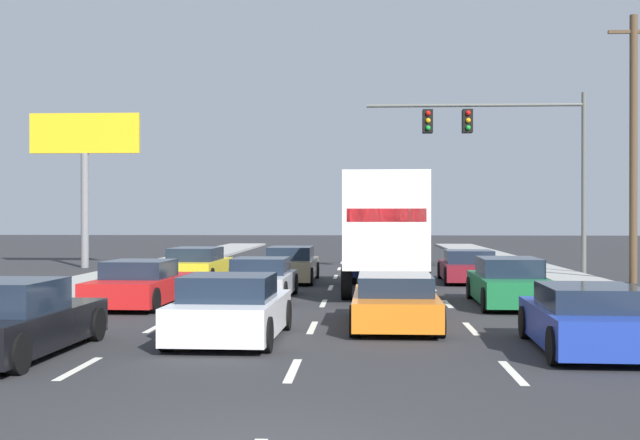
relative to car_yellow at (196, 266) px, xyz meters
The scene contains 18 objects.
ground_plane 5.94m from the car_yellow, 32.93° to the left, with size 140.00×140.00×0.00m, color #2B2B2D.
sidewalk_right 13.50m from the car_yellow, ahead, with size 2.92×80.00×0.14m, color #9E9E99.
sidewalk_left 3.92m from the car_yellow, 152.63° to the right, with size 2.92×80.00×0.14m, color #9E9E99.
lane_markings 5.02m from the car_yellow, ahead, with size 6.94×57.00×0.01m.
car_yellow is the anchor object (origin of this frame).
car_red 7.81m from the car_yellow, 89.58° to the right, with size 2.08×4.70×1.22m.
car_black 15.90m from the car_yellow, 89.96° to the right, with size 1.98×4.58×1.33m.
car_tan 3.43m from the car_yellow, ahead, with size 1.91×4.55×1.29m.
car_silver 6.61m from the car_yellow, 62.28° to the right, with size 1.91×4.23×1.19m.
car_white 14.36m from the car_yellow, 75.93° to the right, with size 2.06×4.08×1.29m.
box_truck 7.98m from the car_yellow, 30.68° to the right, with size 2.66×8.23×3.65m.
car_orange 13.47m from the car_yellow, 59.89° to the right, with size 1.94×4.70×1.14m.
car_maroon 9.89m from the car_yellow, ahead, with size 2.05×4.36×1.17m.
car_green 12.38m from the car_yellow, 36.35° to the right, with size 1.93×4.64×1.29m.
car_blue 18.01m from the car_yellow, 56.08° to the right, with size 2.03×4.15×1.19m.
traffic_signal_mast 13.22m from the car_yellow, 20.81° to the left, with size 8.92×0.69×7.44m.
utility_pole_mid 16.30m from the car_yellow, ahead, with size 1.80×0.28×9.60m.
roadside_billboard 11.64m from the car_yellow, 130.27° to the left, with size 5.16×0.36×7.18m.
Camera 1 is at (1.10, -8.17, 2.42)m, focal length 46.79 mm.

